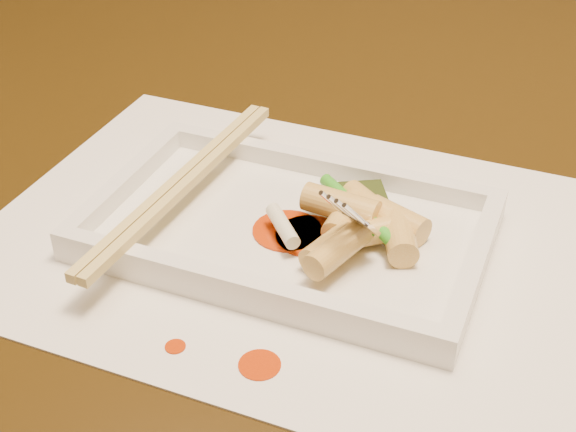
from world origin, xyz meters
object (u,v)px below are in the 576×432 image
at_px(fork, 407,139).
at_px(table, 285,260).
at_px(chopstick_a, 177,181).
at_px(plate_base, 288,233).
at_px(placemat, 288,239).

bearing_deg(fork, table, 144.81).
height_order(chopstick_a, fork, fork).
distance_m(plate_base, chopstick_a, 0.08).
xyz_separation_m(placemat, chopstick_a, (-0.08, 0.00, 0.03)).
height_order(table, plate_base, plate_base).
bearing_deg(plate_base, fork, 14.42).
bearing_deg(table, chopstick_a, -112.38).
height_order(plate_base, fork, fork).
bearing_deg(table, fork, -35.19).
height_order(placemat, fork, fork).
distance_m(table, placemat, 0.15).
relative_size(table, fork, 10.00).
relative_size(table, placemat, 3.50).
distance_m(placemat, chopstick_a, 0.09).
xyz_separation_m(plate_base, fork, (0.07, 0.02, 0.08)).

